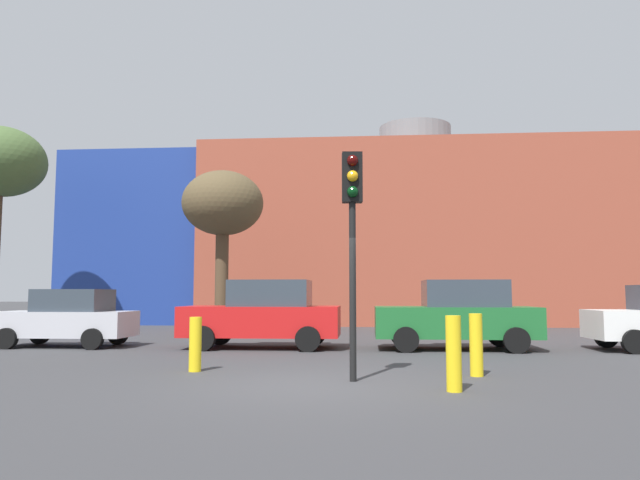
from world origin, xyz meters
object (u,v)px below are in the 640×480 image
parked_car_2 (264,314)px  bare_tree_1 (223,206)px  bollard_yellow_0 (454,353)px  parked_car_3 (457,315)px  bollard_yellow_1 (476,345)px  traffic_light_island (352,212)px  bollard_yellow_2 (195,344)px  parked_car_1 (67,318)px  bare_tree_0 (0,163)px

parked_car_2 → bare_tree_1: bare_tree_1 is taller
bare_tree_1 → bollard_yellow_0: (6.69, -12.13, -4.20)m
parked_car_3 → bollard_yellow_1: (-0.47, -5.30, -0.36)m
bare_tree_1 → bollard_yellow_1: size_ratio=5.34×
parked_car_3 → traffic_light_island: size_ratio=1.08×
parked_car_3 → bollard_yellow_0: parked_car_3 is taller
bollard_yellow_2 → parked_car_3: bearing=40.8°
parked_car_1 → parked_car_2: size_ratio=0.87×
bollard_yellow_1 → bollard_yellow_2: bearing=177.3°
bare_tree_1 → bollard_yellow_1: bearing=-54.6°
parked_car_2 → bare_tree_0: bare_tree_0 is taller
bare_tree_1 → bollard_yellow_2: bare_tree_1 is taller
bare_tree_1 → parked_car_2: bearing=-64.0°
parked_car_1 → parked_car_3: bearing=-180.0°
parked_car_2 → bare_tree_1: size_ratio=0.71×
parked_car_3 → bollard_yellow_2: parked_car_3 is taller
bollard_yellow_2 → parked_car_2: bearing=84.5°
bollard_yellow_1 → parked_car_3: bearing=84.9°
bollard_yellow_0 → bollard_yellow_2: (-4.71, 2.03, -0.06)m
bare_tree_0 → bare_tree_1: 10.06m
parked_car_3 → bollard_yellow_2: bearing=40.8°
parked_car_1 → parked_car_3: size_ratio=0.87×
parked_car_1 → bollard_yellow_1: (10.61, -5.30, -0.24)m
traffic_light_island → bollard_yellow_0: size_ratio=3.44×
parked_car_2 → bollard_yellow_2: bearing=84.5°
bare_tree_0 → parked_car_2: bearing=-27.8°
parked_car_2 → bollard_yellow_1: 7.22m
parked_car_3 → parked_car_1: bearing=0.0°
parked_car_2 → bollard_yellow_0: (4.22, -7.07, -0.36)m
bare_tree_0 → bollard_yellow_1: size_ratio=7.34×
bare_tree_1 → bollard_yellow_2: size_ratio=5.79×
parked_car_2 → bollard_yellow_1: (4.89, -5.30, -0.37)m
parked_car_1 → bollard_yellow_0: (9.94, -7.07, -0.23)m
bollard_yellow_0 → bare_tree_0: bearing=140.5°
parked_car_2 → parked_car_3: 5.36m
bollard_yellow_0 → parked_car_3: bearing=80.9°
parked_car_1 → traffic_light_island: bearing=143.7°
traffic_light_island → bollard_yellow_0: (1.59, -0.95, -2.38)m
parked_car_1 → bare_tree_0: size_ratio=0.45×
traffic_light_island → bare_tree_1: size_ratio=0.66×
parked_car_2 → traffic_light_island: (2.63, -6.13, 2.02)m
parked_car_2 → bare_tree_0: (-12.21, 6.44, 5.97)m
parked_car_1 → bollard_yellow_0: size_ratio=3.23×
bare_tree_1 → bollard_yellow_2: 11.14m
bollard_yellow_0 → bollard_yellow_2: bearing=156.6°
parked_car_2 → bare_tree_0: bearing=-27.8°
parked_car_3 → parked_car_2: bearing=0.0°
traffic_light_island → bollard_yellow_0: 3.01m
parked_car_3 → bare_tree_0: bare_tree_0 is taller
bollard_yellow_0 → bollard_yellow_1: size_ratio=1.02×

